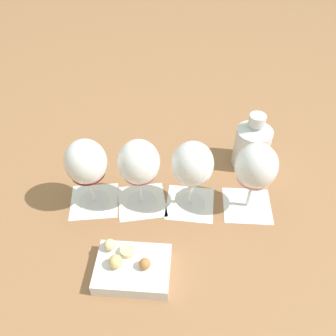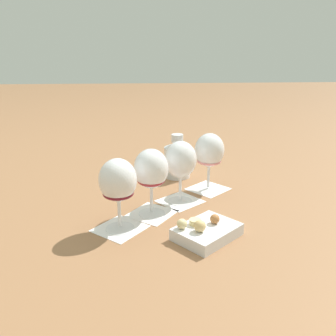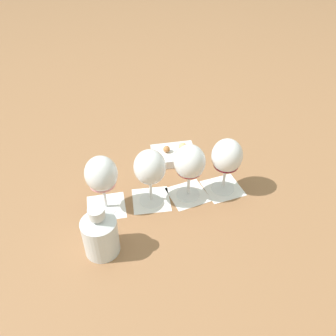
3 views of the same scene
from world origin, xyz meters
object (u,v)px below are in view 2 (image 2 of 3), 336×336
(wine_glass_0, at_px, (209,152))
(snack_dish, at_px, (206,231))
(wine_glass_1, at_px, (180,162))
(ceramic_vase, at_px, (177,159))
(wine_glass_2, at_px, (151,172))
(wine_glass_3, at_px, (118,183))

(wine_glass_0, bearing_deg, snack_dish, -11.31)
(wine_glass_1, height_order, snack_dish, wine_glass_1)
(wine_glass_0, relative_size, ceramic_vase, 1.19)
(wine_glass_0, relative_size, snack_dish, 0.99)
(wine_glass_1, relative_size, wine_glass_2, 1.00)
(wine_glass_2, bearing_deg, wine_glass_0, 132.11)
(wine_glass_3, distance_m, snack_dish, 0.24)
(ceramic_vase, bearing_deg, wine_glass_1, -3.26)
(wine_glass_0, bearing_deg, wine_glass_1, -47.73)
(wine_glass_0, bearing_deg, ceramic_vase, -145.59)
(snack_dish, bearing_deg, wine_glass_3, -105.88)
(wine_glass_0, height_order, wine_glass_1, same)
(wine_glass_0, xyz_separation_m, ceramic_vase, (-0.13, -0.09, -0.06))
(ceramic_vase, distance_m, snack_dish, 0.44)
(wine_glass_0, xyz_separation_m, snack_dish, (0.31, -0.06, -0.11))
(wine_glass_0, relative_size, wine_glass_2, 1.00)
(wine_glass_0, distance_m, ceramic_vase, 0.17)
(wine_glass_1, relative_size, snack_dish, 0.99)
(wine_glass_1, xyz_separation_m, snack_dish, (0.22, 0.04, -0.10))
(ceramic_vase, relative_size, snack_dish, 0.83)
(wine_glass_0, bearing_deg, wine_glass_3, -47.20)
(wine_glass_1, height_order, wine_glass_2, same)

